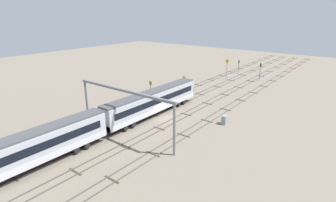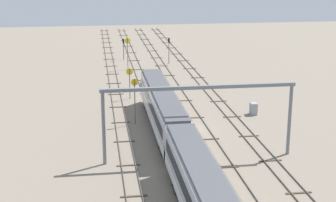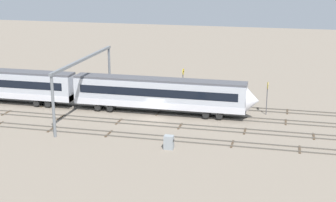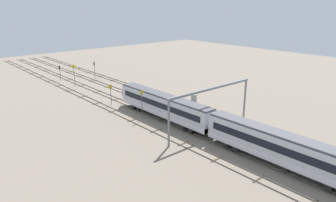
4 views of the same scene
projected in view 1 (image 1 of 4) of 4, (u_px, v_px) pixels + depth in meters
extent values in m
plane|color=gray|center=(163.00, 118.00, 50.23)|extent=(197.80, 197.80, 0.00)
cube|color=#59544C|center=(200.00, 128.00, 45.55)|extent=(181.80, 0.07, 0.16)
cube|color=#59544C|center=(192.00, 126.00, 46.38)|extent=(181.80, 0.07, 0.16)
cube|color=#473828|center=(112.00, 179.00, 31.79)|extent=(0.24, 2.40, 0.08)
cube|color=#473828|center=(153.00, 154.00, 37.46)|extent=(0.24, 2.40, 0.08)
cube|color=#473828|center=(184.00, 135.00, 43.14)|extent=(0.24, 2.40, 0.08)
cube|color=#473828|center=(207.00, 121.00, 48.82)|extent=(0.24, 2.40, 0.08)
cube|color=#473828|center=(225.00, 109.00, 54.50)|extent=(0.24, 2.40, 0.08)
cube|color=#473828|center=(240.00, 100.00, 60.18)|extent=(0.24, 2.40, 0.08)
cube|color=#473828|center=(253.00, 93.00, 65.85)|extent=(0.24, 2.40, 0.08)
cube|color=#473828|center=(263.00, 86.00, 71.53)|extent=(0.24, 2.40, 0.08)
cube|color=#473828|center=(272.00, 81.00, 77.21)|extent=(0.24, 2.40, 0.08)
cube|color=#473828|center=(280.00, 76.00, 82.89)|extent=(0.24, 2.40, 0.08)
cube|color=#473828|center=(287.00, 72.00, 88.57)|extent=(0.24, 2.40, 0.08)
cube|color=#473828|center=(292.00, 68.00, 94.24)|extent=(0.24, 2.40, 0.08)
cube|color=#473828|center=(298.00, 65.00, 99.92)|extent=(0.24, 2.40, 0.08)
cube|color=#473828|center=(302.00, 62.00, 105.60)|extent=(0.24, 2.40, 0.08)
cube|color=#473828|center=(307.00, 59.00, 111.28)|extent=(0.24, 2.40, 0.08)
cube|color=#59544C|center=(177.00, 122.00, 48.38)|extent=(181.80, 0.07, 0.16)
cube|color=#59544C|center=(170.00, 120.00, 49.21)|extent=(181.80, 0.07, 0.16)
cube|color=#473828|center=(75.00, 172.00, 33.32)|extent=(0.24, 2.40, 0.08)
cube|color=#473828|center=(124.00, 147.00, 39.51)|extent=(0.24, 2.40, 0.08)
cube|color=#473828|center=(159.00, 128.00, 45.71)|extent=(0.24, 2.40, 0.08)
cube|color=#473828|center=(186.00, 114.00, 51.90)|extent=(0.24, 2.40, 0.08)
cube|color=#473828|center=(207.00, 103.00, 58.10)|extent=(0.24, 2.40, 0.08)
cube|color=#473828|center=(224.00, 95.00, 64.29)|extent=(0.24, 2.40, 0.08)
cube|color=#473828|center=(238.00, 87.00, 70.48)|extent=(0.24, 2.40, 0.08)
cube|color=#473828|center=(250.00, 81.00, 76.68)|extent=(0.24, 2.40, 0.08)
cube|color=#473828|center=(260.00, 76.00, 82.87)|extent=(0.24, 2.40, 0.08)
cube|color=#473828|center=(269.00, 71.00, 89.07)|extent=(0.24, 2.40, 0.08)
cube|color=#473828|center=(276.00, 68.00, 95.26)|extent=(0.24, 2.40, 0.08)
cube|color=#473828|center=(283.00, 64.00, 101.46)|extent=(0.24, 2.40, 0.08)
cube|color=#473828|center=(289.00, 61.00, 107.65)|extent=(0.24, 2.40, 0.08)
cube|color=#473828|center=(294.00, 58.00, 113.84)|extent=(0.24, 2.40, 0.08)
cube|color=#59544C|center=(156.00, 116.00, 51.20)|extent=(181.80, 0.07, 0.16)
cube|color=#59544C|center=(151.00, 114.00, 52.03)|extent=(181.80, 0.07, 0.16)
cube|color=#473828|center=(13.00, 178.00, 32.16)|extent=(0.24, 2.40, 0.08)
cube|color=#473828|center=(76.00, 150.00, 38.65)|extent=(0.24, 2.40, 0.08)
cube|color=#473828|center=(120.00, 130.00, 45.14)|extent=(0.24, 2.40, 0.08)
cube|color=#473828|center=(153.00, 115.00, 51.63)|extent=(0.24, 2.40, 0.08)
cube|color=#473828|center=(179.00, 103.00, 58.12)|extent=(0.24, 2.40, 0.08)
cube|color=#473828|center=(200.00, 94.00, 64.61)|extent=(0.24, 2.40, 0.08)
cube|color=#473828|center=(217.00, 87.00, 71.09)|extent=(0.24, 2.40, 0.08)
cube|color=#473828|center=(231.00, 80.00, 77.58)|extent=(0.24, 2.40, 0.08)
cube|color=#473828|center=(243.00, 75.00, 84.07)|extent=(0.24, 2.40, 0.08)
cube|color=#473828|center=(253.00, 70.00, 90.56)|extent=(0.24, 2.40, 0.08)
cube|color=#473828|center=(261.00, 67.00, 97.05)|extent=(0.24, 2.40, 0.08)
cube|color=#473828|center=(269.00, 63.00, 103.54)|extent=(0.24, 2.40, 0.08)
cube|color=#473828|center=(276.00, 60.00, 110.03)|extent=(0.24, 2.40, 0.08)
cube|color=#473828|center=(282.00, 57.00, 116.52)|extent=(0.24, 2.40, 0.08)
cube|color=#59544C|center=(138.00, 110.00, 54.02)|extent=(181.80, 0.07, 0.16)
cube|color=#59544C|center=(133.00, 109.00, 54.85)|extent=(181.80, 0.07, 0.16)
cube|color=#473828|center=(9.00, 159.00, 36.11)|extent=(0.24, 2.40, 0.08)
cube|color=#473828|center=(56.00, 141.00, 41.35)|extent=(0.24, 2.40, 0.08)
cube|color=#473828|center=(93.00, 126.00, 46.59)|extent=(0.24, 2.40, 0.08)
cube|color=#473828|center=(123.00, 115.00, 51.83)|extent=(0.24, 2.40, 0.08)
cube|color=#473828|center=(147.00, 105.00, 57.07)|extent=(0.24, 2.40, 0.08)
cube|color=#473828|center=(167.00, 97.00, 62.31)|extent=(0.24, 2.40, 0.08)
cube|color=#473828|center=(184.00, 91.00, 67.55)|extent=(0.24, 2.40, 0.08)
cube|color=#473828|center=(198.00, 85.00, 72.79)|extent=(0.24, 2.40, 0.08)
cube|color=#473828|center=(211.00, 80.00, 78.04)|extent=(0.24, 2.40, 0.08)
cube|color=#473828|center=(222.00, 76.00, 83.28)|extent=(0.24, 2.40, 0.08)
cube|color=#473828|center=(231.00, 72.00, 88.52)|extent=(0.24, 2.40, 0.08)
cube|color=#473828|center=(240.00, 68.00, 93.76)|extent=(0.24, 2.40, 0.08)
cube|color=#473828|center=(247.00, 65.00, 99.00)|extent=(0.24, 2.40, 0.08)
cube|color=#473828|center=(254.00, 63.00, 104.24)|extent=(0.24, 2.40, 0.08)
cube|color=#473828|center=(261.00, 60.00, 109.48)|extent=(0.24, 2.40, 0.08)
cube|color=#473828|center=(266.00, 58.00, 114.72)|extent=(0.24, 2.40, 0.08)
cube|color=#473828|center=(271.00, 56.00, 119.97)|extent=(0.24, 2.40, 0.08)
cube|color=#B7BCC6|center=(153.00, 101.00, 50.80)|extent=(24.00, 2.90, 3.60)
cube|color=silver|center=(154.00, 108.00, 51.23)|extent=(24.00, 2.94, 0.90)
cube|color=#4C4C51|center=(153.00, 91.00, 50.18)|extent=(24.00, 2.50, 0.30)
cube|color=black|center=(159.00, 100.00, 49.81)|extent=(22.00, 0.04, 1.10)
cube|color=black|center=(148.00, 97.00, 51.51)|extent=(22.00, 0.04, 1.10)
cylinder|color=black|center=(121.00, 126.00, 45.09)|extent=(0.90, 2.70, 0.90)
cylinder|color=black|center=(128.00, 123.00, 46.44)|extent=(0.90, 2.70, 0.90)
cylinder|color=black|center=(174.00, 103.00, 56.60)|extent=(0.90, 2.70, 0.90)
cylinder|color=black|center=(179.00, 101.00, 57.95)|extent=(0.90, 2.70, 0.90)
cube|color=#B7BCC6|center=(20.00, 153.00, 32.21)|extent=(24.00, 2.90, 3.60)
cube|color=silver|center=(22.00, 162.00, 32.64)|extent=(24.00, 2.94, 0.90)
cube|color=#4C4C51|center=(17.00, 138.00, 31.59)|extent=(24.00, 2.50, 0.30)
cube|color=black|center=(25.00, 153.00, 31.23)|extent=(22.00, 0.04, 1.10)
cube|color=black|center=(14.00, 146.00, 32.92)|extent=(22.00, 0.04, 1.10)
cylinder|color=black|center=(72.00, 148.00, 38.01)|extent=(0.90, 2.70, 0.90)
cylinder|color=black|center=(82.00, 143.00, 39.36)|extent=(0.90, 2.70, 0.90)
cone|color=silver|center=(190.00, 88.00, 60.45)|extent=(1.60, 3.24, 3.24)
cylinder|color=slate|center=(174.00, 131.00, 36.10)|extent=(0.36, 0.36, 7.53)
cylinder|color=slate|center=(87.00, 102.00, 47.35)|extent=(0.36, 0.36, 7.53)
cube|color=slate|center=(123.00, 90.00, 40.47)|extent=(0.40, 20.02, 0.35)
cylinder|color=#4C4C51|center=(184.00, 86.00, 63.55)|extent=(0.12, 0.12, 4.57)
cylinder|color=yellow|center=(184.00, 78.00, 62.99)|extent=(0.05, 0.98, 0.98)
cube|color=black|center=(184.00, 78.00, 63.01)|extent=(0.02, 0.44, 0.12)
cylinder|color=#4C4C51|center=(151.00, 95.00, 54.62)|extent=(0.12, 0.12, 5.80)
cylinder|color=yellow|center=(150.00, 83.00, 53.85)|extent=(0.05, 0.87, 0.87)
cube|color=black|center=(151.00, 83.00, 53.87)|extent=(0.02, 0.39, 0.12)
cylinder|color=#4C4C51|center=(227.00, 70.00, 78.13)|extent=(0.12, 0.12, 5.85)
cylinder|color=yellow|center=(227.00, 61.00, 77.38)|extent=(0.05, 1.05, 1.05)
cube|color=black|center=(227.00, 61.00, 77.40)|extent=(0.02, 0.47, 0.12)
cylinder|color=#4C4C51|center=(260.00, 74.00, 76.84)|extent=(0.14, 0.14, 4.16)
cube|color=black|center=(261.00, 65.00, 76.03)|extent=(0.20, 0.32, 0.90)
sphere|color=yellow|center=(261.00, 64.00, 76.05)|extent=(0.20, 0.20, 0.20)
sphere|color=#262626|center=(261.00, 66.00, 76.18)|extent=(0.20, 0.20, 0.20)
cylinder|color=#4C4C51|center=(238.00, 68.00, 85.51)|extent=(0.14, 0.14, 3.42)
cube|color=black|center=(239.00, 62.00, 84.82)|extent=(0.20, 0.32, 0.90)
sphere|color=red|center=(239.00, 61.00, 84.84)|extent=(0.20, 0.20, 0.20)
sphere|color=#262626|center=(239.00, 62.00, 84.97)|extent=(0.20, 0.20, 0.20)
cube|color=gray|center=(225.00, 120.00, 47.35)|extent=(1.07, 0.82, 1.58)
cube|color=#333333|center=(226.00, 118.00, 47.68)|extent=(0.02, 0.58, 0.24)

